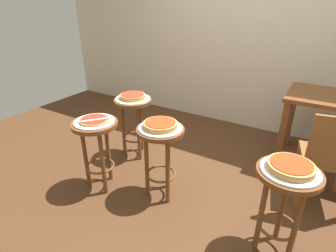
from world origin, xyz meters
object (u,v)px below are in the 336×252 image
Objects in this scene: pizza_server_knife at (95,120)px; pizza_leftside at (160,125)px; pizza_middle at (291,166)px; stool_leftside at (161,147)px; stool_middle at (285,193)px; serving_plate_middle at (290,170)px; serving_plate_foreground at (94,122)px; serving_plate_rear at (133,99)px; stool_foreground at (97,140)px; pizza_foreground at (94,120)px; dining_table at (334,110)px; wooden_chair at (330,157)px; stool_rear at (134,114)px; serving_plate_leftside at (160,128)px; pizza_rear at (132,96)px.

pizza_leftside is at bearing -30.17° from pizza_server_knife.
stool_leftside is at bearing 174.66° from pizza_middle.
stool_middle is 1.88× the size of serving_plate_middle.
serving_plate_foreground is 1.53m from stool_middle.
stool_foreground is at bearing -82.92° from serving_plate_rear.
pizza_foreground is at bearing -82.92° from serving_plate_rear.
serving_plate_foreground is at bearing -160.97° from stool_leftside.
stool_foreground is 2.37× the size of pizza_leftside.
pizza_middle is at bearing -47.82° from pizza_server_knife.
pizza_leftside is at bearing -132.94° from dining_table.
wooden_chair is 1.89m from pizza_server_knife.
dining_table is at bearing 81.82° from serving_plate_middle.
stool_rear is 1.82× the size of serving_plate_rear.
serving_plate_middle is (1.52, 0.09, 0.00)m from serving_plate_foreground.
pizza_foreground is 1.12× the size of pizza_server_knife.
stool_middle is at bearing -5.34° from serving_plate_leftside.
serving_plate_middle is at bearing -5.34° from stool_leftside.
pizza_middle is at bearing 3.54° from pizza_foreground.
wooden_chair reaches higher than serving_plate_middle.
pizza_middle reaches higher than stool_middle.
stool_foreground is 0.19m from pizza_foreground.
stool_middle is 1.37m from dining_table.
serving_plate_leftside is at bearing 174.66° from stool_middle.
wooden_chair is at bearing 71.14° from serving_plate_middle.
dining_table reaches higher than serving_plate_rear.
pizza_foreground reaches higher than serving_plate_rear.
serving_plate_middle is 1.68m from serving_plate_rear.
pizza_rear is 1.84m from wooden_chair.
stool_leftside is at bearing 180.00° from serving_plate_leftside.
serving_plate_rear is at bearing -175.51° from wooden_chair.
serving_plate_rear is (-0.61, 0.43, 0.00)m from serving_plate_leftside.
pizza_leftside is at bearing 19.03° from pizza_foreground.
serving_plate_leftside is 0.41× the size of wooden_chair.
stool_leftside is at bearing 174.66° from serving_plate_middle.
serving_plate_middle is 1.37m from dining_table.
pizza_server_knife is (-1.68, -1.47, 0.07)m from dining_table.
stool_rear is at bearing 97.08° from pizza_foreground.
pizza_rear is at bearing 161.92° from pizza_middle.
pizza_server_knife is (-1.49, -0.11, 0.03)m from serving_plate_middle.
pizza_middle is (1.52, 0.09, 0.20)m from stool_foreground.
pizza_rear reaches higher than stool_leftside.
stool_foreground is 0.17m from serving_plate_foreground.
serving_plate_foreground is at bearing -156.53° from wooden_chair.
stool_foreground is 0.57m from stool_leftside.
pizza_middle is at bearing 3.54° from stool_foreground.
wooden_chair reaches higher than serving_plate_rear.
pizza_middle reaches higher than pizza_foreground.
stool_leftside is 1.33m from wooden_chair.
pizza_middle is 1.24× the size of pizza_server_knife.
stool_middle is 1.69m from pizza_rear.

